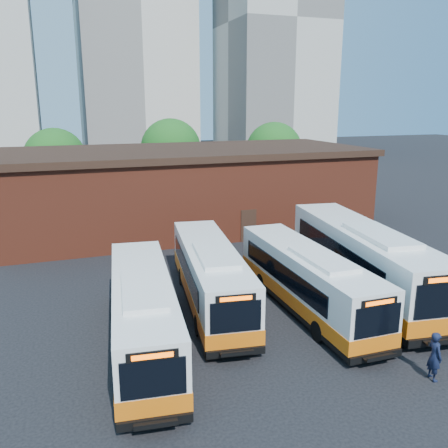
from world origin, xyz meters
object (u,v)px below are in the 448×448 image
object	(u,v)px
bus_mideast	(307,282)
transit_worker	(435,356)
bus_east	(362,262)
bus_midwest	(210,278)
bus_west	(143,315)

from	to	relation	value
bus_mideast	transit_worker	world-z (taller)	bus_mideast
bus_east	transit_worker	bearing A→B (deg)	-99.69
bus_midwest	bus_east	bearing A→B (deg)	0.50
bus_midwest	transit_worker	bearing A→B (deg)	-50.33
bus_west	transit_worker	bearing A→B (deg)	-25.19
bus_west	bus_midwest	bearing A→B (deg)	45.26
transit_worker	bus_midwest	bearing A→B (deg)	40.26
transit_worker	bus_east	bearing A→B (deg)	-9.00
bus_west	bus_midwest	world-z (taller)	bus_midwest
bus_midwest	bus_mideast	distance (m)	4.77
bus_midwest	transit_worker	xyz separation A→B (m)	(5.67, -9.12, -0.50)
bus_west	transit_worker	xyz separation A→B (m)	(9.61, -5.97, -0.49)
bus_west	bus_east	bearing A→B (deg)	16.48
bus_west	bus_midwest	size ratio (longest dim) A/B	0.99
transit_worker	bus_mideast	bearing A→B (deg)	19.54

